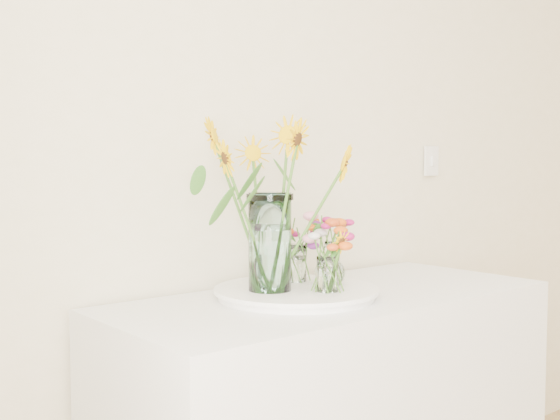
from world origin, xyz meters
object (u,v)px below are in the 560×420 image
at_px(small_vase_a, 327,275).
at_px(small_vase_b, 330,264).
at_px(mason_jar, 270,243).
at_px(small_vase_c, 295,264).
at_px(tray, 296,294).

distance_m(small_vase_a, small_vase_b, 0.12).
bearing_deg(mason_jar, small_vase_c, 23.98).
height_order(small_vase_a, small_vase_b, small_vase_b).
bearing_deg(tray, small_vase_b, -8.75).
bearing_deg(tray, small_vase_a, -74.62).
xyz_separation_m(tray, small_vase_a, (0.03, -0.10, 0.07)).
bearing_deg(small_vase_a, small_vase_b, 42.76).
distance_m(tray, small_vase_c, 0.13).
bearing_deg(small_vase_b, mason_jar, 170.20).
xyz_separation_m(tray, mason_jar, (-0.09, 0.02, 0.16)).
bearing_deg(mason_jar, small_vase_a, -46.35).
height_order(mason_jar, small_vase_a, mason_jar).
relative_size(small_vase_a, small_vase_b, 0.79).
bearing_deg(small_vase_a, mason_jar, 133.65).
height_order(tray, small_vase_c, small_vase_c).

